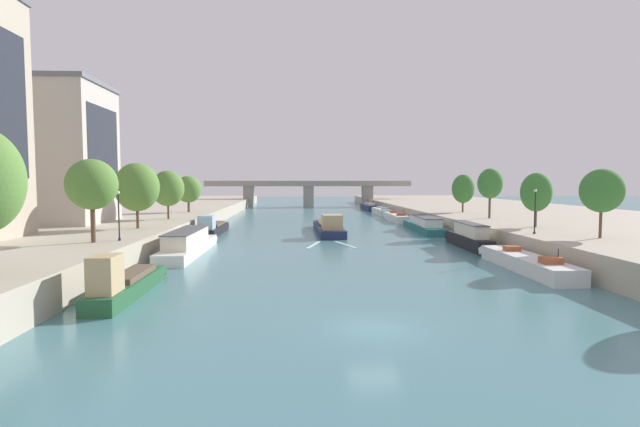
{
  "coord_description": "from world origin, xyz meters",
  "views": [
    {
      "loc": [
        -3.82,
        -22.62,
        7.16
      ],
      "look_at": [
        0.0,
        49.81,
        2.23
      ],
      "focal_mm": 26.83,
      "sensor_mm": 36.0,
      "label": 1
    }
  ],
  "objects_px": {
    "barge_midriver": "(329,227)",
    "moored_boat_right_downstream": "(469,237)",
    "tree_right_end_of_row": "(490,184)",
    "tree_left_nearest": "(92,185)",
    "tree_left_distant": "(188,189)",
    "moored_boat_right_lone": "(424,225)",
    "tree_right_third": "(536,192)",
    "tree_right_past_mid": "(463,189)",
    "moored_boat_right_end": "(369,207)",
    "moored_boat_right_far": "(381,211)",
    "tree_left_midway": "(137,187)",
    "moored_boat_left_lone": "(125,283)",
    "moored_boat_left_second": "(188,244)",
    "moored_boat_right_second": "(526,262)",
    "bridge_far": "(308,190)",
    "tree_left_far": "(168,188)",
    "moored_boat_right_near": "(396,217)",
    "tree_right_second": "(602,191)",
    "lamppost_right_bank": "(535,209)",
    "moored_boat_left_gap_after": "(212,228)",
    "lamppost_left_bank": "(119,213)"
  },
  "relations": [
    {
      "from": "tree_left_far",
      "to": "lamppost_right_bank",
      "type": "distance_m",
      "value": 43.34
    },
    {
      "from": "tree_right_third",
      "to": "tree_right_past_mid",
      "type": "bearing_deg",
      "value": 88.02
    },
    {
      "from": "moored_boat_right_near",
      "to": "tree_left_far",
      "type": "height_order",
      "value": "tree_left_far"
    },
    {
      "from": "barge_midriver",
      "to": "moored_boat_right_end",
      "type": "bearing_deg",
      "value": 75.25
    },
    {
      "from": "tree_left_midway",
      "to": "lamppost_right_bank",
      "type": "xyz_separation_m",
      "value": [
        38.64,
        -7.22,
        -1.98
      ]
    },
    {
      "from": "tree_left_distant",
      "to": "tree_right_third",
      "type": "height_order",
      "value": "tree_right_third"
    },
    {
      "from": "moored_boat_left_gap_after",
      "to": "tree_left_distant",
      "type": "bearing_deg",
      "value": 115.56
    },
    {
      "from": "moored_boat_right_lone",
      "to": "tree_left_midway",
      "type": "distance_m",
      "value": 39.06
    },
    {
      "from": "tree_right_second",
      "to": "tree_right_third",
      "type": "bearing_deg",
      "value": 93.65
    },
    {
      "from": "lamppost_right_bank",
      "to": "barge_midriver",
      "type": "bearing_deg",
      "value": 128.78
    },
    {
      "from": "tree_left_midway",
      "to": "lamppost_right_bank",
      "type": "bearing_deg",
      "value": -10.59
    },
    {
      "from": "tree_left_far",
      "to": "tree_left_midway",
      "type": "bearing_deg",
      "value": -89.77
    },
    {
      "from": "tree_left_nearest",
      "to": "tree_left_distant",
      "type": "bearing_deg",
      "value": 91.04
    },
    {
      "from": "moored_boat_right_end",
      "to": "bridge_far",
      "type": "bearing_deg",
      "value": 131.78
    },
    {
      "from": "moored_boat_right_downstream",
      "to": "tree_left_far",
      "type": "xyz_separation_m",
      "value": [
        -35.02,
        12.65,
        5.09
      ]
    },
    {
      "from": "moored_boat_right_downstream",
      "to": "moored_boat_right_end",
      "type": "xyz_separation_m",
      "value": [
        -0.2,
        67.67,
        -0.43
      ]
    },
    {
      "from": "moored_boat_right_far",
      "to": "tree_left_far",
      "type": "relative_size",
      "value": 2.0
    },
    {
      "from": "barge_midriver",
      "to": "moored_boat_right_downstream",
      "type": "bearing_deg",
      "value": -47.33
    },
    {
      "from": "moored_boat_left_second",
      "to": "tree_left_midway",
      "type": "bearing_deg",
      "value": 150.8
    },
    {
      "from": "moored_boat_right_near",
      "to": "lamppost_right_bank",
      "type": "bearing_deg",
      "value": -84.36
    },
    {
      "from": "barge_midriver",
      "to": "moored_boat_right_lone",
      "type": "xyz_separation_m",
      "value": [
        13.86,
        1.98,
        0.06
      ]
    },
    {
      "from": "moored_boat_right_near",
      "to": "tree_left_nearest",
      "type": "height_order",
      "value": "tree_left_nearest"
    },
    {
      "from": "moored_boat_right_lone",
      "to": "lamppost_right_bank",
      "type": "relative_size",
      "value": 3.98
    },
    {
      "from": "moored_boat_left_second",
      "to": "moored_boat_right_downstream",
      "type": "xyz_separation_m",
      "value": [
        29.1,
        2.86,
        0.1
      ]
    },
    {
      "from": "moored_boat_right_lone",
      "to": "moored_boat_right_end",
      "type": "height_order",
      "value": "moored_boat_right_end"
    },
    {
      "from": "moored_boat_right_downstream",
      "to": "moored_boat_right_near",
      "type": "relative_size",
      "value": 0.8
    },
    {
      "from": "moored_boat_right_end",
      "to": "tree_left_distant",
      "type": "relative_size",
      "value": 2.54
    },
    {
      "from": "barge_midriver",
      "to": "tree_right_end_of_row",
      "type": "bearing_deg",
      "value": -9.11
    },
    {
      "from": "tree_right_second",
      "to": "tree_right_third",
      "type": "distance_m",
      "value": 9.95
    },
    {
      "from": "moored_boat_right_far",
      "to": "tree_left_midway",
      "type": "relative_size",
      "value": 1.85
    },
    {
      "from": "tree_left_nearest",
      "to": "tree_left_far",
      "type": "xyz_separation_m",
      "value": [
        -0.23,
        23.64,
        -0.66
      ]
    },
    {
      "from": "moored_boat_right_second",
      "to": "bridge_far",
      "type": "xyz_separation_m",
      "value": [
        -14.7,
        96.96,
        3.93
      ]
    },
    {
      "from": "moored_boat_right_lone",
      "to": "tree_right_third",
      "type": "bearing_deg",
      "value": -67.8
    },
    {
      "from": "moored_boat_left_lone",
      "to": "moored_boat_right_lone",
      "type": "xyz_separation_m",
      "value": [
        28.97,
        37.51,
        0.03
      ]
    },
    {
      "from": "moored_boat_right_near",
      "to": "tree_left_far",
      "type": "relative_size",
      "value": 2.29
    },
    {
      "from": "moored_boat_right_near",
      "to": "tree_right_third",
      "type": "distance_m",
      "value": 36.35
    },
    {
      "from": "tree_left_far",
      "to": "tree_right_end_of_row",
      "type": "relative_size",
      "value": 0.95
    },
    {
      "from": "tree_right_past_mid",
      "to": "moored_boat_right_end",
      "type": "bearing_deg",
      "value": 100.51
    },
    {
      "from": "tree_right_past_mid",
      "to": "tree_right_end_of_row",
      "type": "bearing_deg",
      "value": -93.65
    },
    {
      "from": "moored_boat_left_second",
      "to": "moored_boat_right_downstream",
      "type": "bearing_deg",
      "value": 5.62
    },
    {
      "from": "moored_boat_right_second",
      "to": "tree_left_nearest",
      "type": "height_order",
      "value": "tree_left_nearest"
    },
    {
      "from": "moored_boat_left_second",
      "to": "moored_boat_left_lone",
      "type": "bearing_deg",
      "value": -90.06
    },
    {
      "from": "moored_boat_right_second",
      "to": "lamppost_right_bank",
      "type": "xyz_separation_m",
      "value": [
        3.79,
        6.13,
        3.91
      ]
    },
    {
      "from": "moored_boat_left_lone",
      "to": "moored_boat_left_second",
      "type": "distance_m",
      "value": 17.46
    },
    {
      "from": "barge_midriver",
      "to": "tree_left_distant",
      "type": "xyz_separation_m",
      "value": [
        -21.47,
        11.44,
        5.01
      ]
    },
    {
      "from": "moored_boat_right_near",
      "to": "tree_left_midway",
      "type": "xyz_separation_m",
      "value": [
        -34.54,
        -34.34,
        5.87
      ]
    },
    {
      "from": "tree_right_end_of_row",
      "to": "bridge_far",
      "type": "distance_m",
      "value": 75.5
    },
    {
      "from": "moored_boat_left_second",
      "to": "tree_right_second",
      "type": "height_order",
      "value": "tree_right_second"
    },
    {
      "from": "tree_left_nearest",
      "to": "lamppost_left_bank",
      "type": "distance_m",
      "value": 3.08
    },
    {
      "from": "tree_left_midway",
      "to": "bridge_far",
      "type": "xyz_separation_m",
      "value": [
        20.15,
        83.61,
        -1.97
      ]
    }
  ]
}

